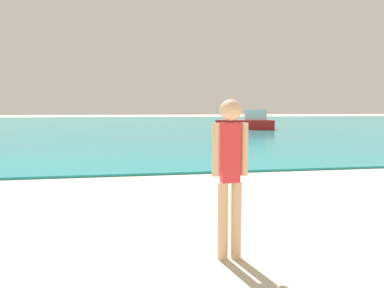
{
  "coord_description": "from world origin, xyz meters",
  "views": [
    {
      "loc": [
        -1.18,
        3.48,
        1.57
      ],
      "look_at": [
        -0.04,
        9.92,
        0.94
      ],
      "focal_mm": 34.12,
      "sensor_mm": 36.0,
      "label": 1
    }
  ],
  "objects": [
    {
      "name": "person_standing",
      "position": [
        -0.15,
        7.06,
        0.95
      ],
      "size": [
        0.38,
        0.22,
        1.67
      ],
      "rotation": [
        0.0,
        0.0,
        3.15
      ],
      "color": "#DDAD84",
      "rests_on": "ground"
    },
    {
      "name": "water",
      "position": [
        0.0,
        42.01,
        0.03
      ],
      "size": [
        160.0,
        60.0,
        0.06
      ],
      "primitive_type": "cube",
      "color": "teal",
      "rests_on": "ground"
    },
    {
      "name": "boat_near",
      "position": [
        7.53,
        29.27,
        0.56
      ],
      "size": [
        4.43,
        2.98,
        1.44
      ],
      "rotation": [
        0.0,
        0.0,
        2.72
      ],
      "color": "red",
      "rests_on": "water"
    }
  ]
}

